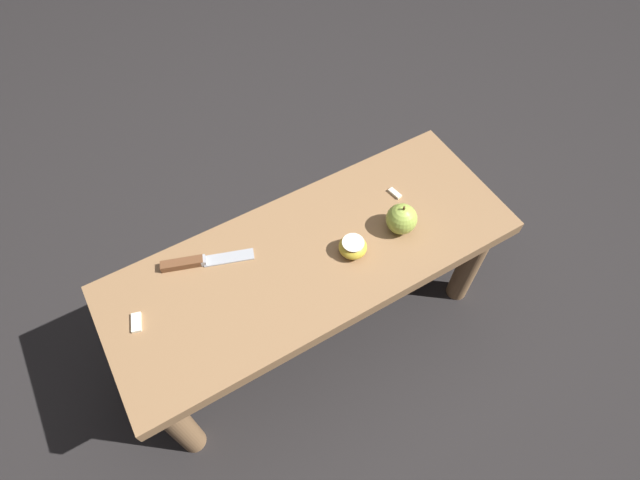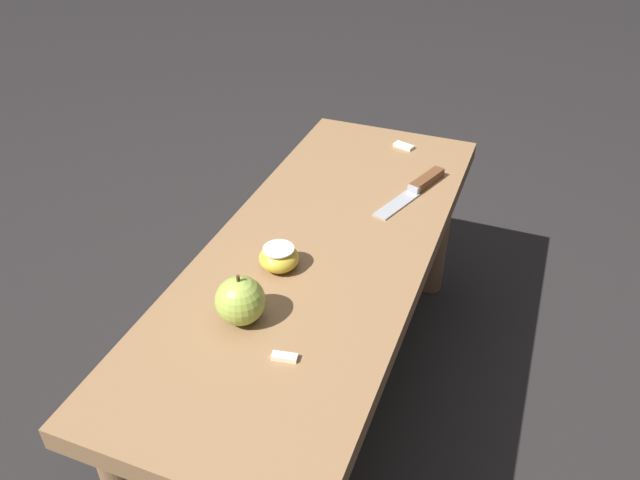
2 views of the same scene
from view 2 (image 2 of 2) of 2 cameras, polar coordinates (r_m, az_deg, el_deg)
ground_plane at (r=1.47m, az=0.11°, el=-13.95°), size 8.00×8.00×0.00m
wooden_bench at (r=1.23m, az=0.13°, el=-3.41°), size 1.06×0.41×0.42m
knife at (r=1.36m, az=9.08°, el=4.90°), size 0.23×0.10×0.02m
apple_whole at (r=1.00m, az=-7.31°, el=-5.51°), size 0.08×0.08×0.09m
apple_cut at (r=1.11m, az=-3.78°, el=-1.62°), size 0.07×0.07×0.04m
apple_slice_near_knife at (r=0.96m, az=-3.26°, el=-10.62°), size 0.02×0.04×0.01m
apple_slice_center at (r=1.53m, az=7.67°, el=8.52°), size 0.04×0.05×0.01m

